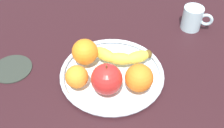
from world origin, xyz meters
TOP-DOWN VIEW (x-y plane):
  - ground_plane at (0.00, 0.00)cm, footprint 126.86×126.86cm
  - fruit_bowl at (0.00, 0.00)cm, footprint 28.79×28.79cm
  - banana at (1.26, 4.86)cm, footprint 17.38×8.59cm
  - apple at (0.83, -6.40)cm, footprint 7.99×7.99cm
  - orange_front_left at (8.25, -3.06)cm, footprint 7.26×7.26cm
  - orange_front_right at (-8.40, 1.42)cm, footprint 7.27×7.27cm
  - orange_back_right at (-7.00, -7.31)cm, footprint 6.02×6.02cm
  - ambient_mug at (17.70, 29.35)cm, footprint 9.83×6.42cm
  - ambient_coaster at (-27.91, -6.71)cm, footprint 11.30×11.30cm

SIDE VIEW (x-z plane):
  - ground_plane at x=0.00cm, z-range -4.00..0.00cm
  - ambient_coaster at x=-27.91cm, z-range 0.00..0.60cm
  - fruit_bowl at x=0.00cm, z-range 0.02..1.82cm
  - banana at x=1.26cm, z-range 1.80..5.28cm
  - ambient_mug at x=17.70cm, z-range 0.02..7.80cm
  - orange_back_right at x=-7.00cm, z-range 1.80..7.82cm
  - orange_front_left at x=8.25cm, z-range 1.80..9.06cm
  - orange_front_right at x=-8.40cm, z-range 1.80..9.07cm
  - apple at x=0.83cm, z-range 1.40..10.19cm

